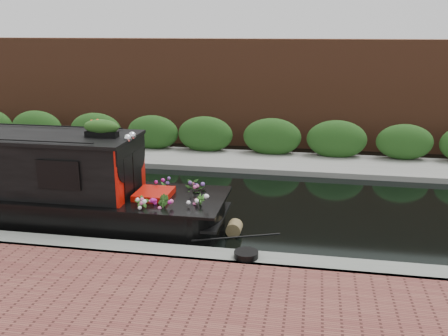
# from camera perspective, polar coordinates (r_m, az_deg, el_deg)

# --- Properties ---
(ground) EXTENTS (80.00, 80.00, 0.00)m
(ground) POSITION_cam_1_polar(r_m,az_deg,el_deg) (13.12, -6.25, -3.95)
(ground) COLOR black
(ground) RESTS_ON ground
(near_bank_coping) EXTENTS (40.00, 0.60, 0.50)m
(near_bank_coping) POSITION_cam_1_polar(r_m,az_deg,el_deg) (10.26, -11.58, -10.05)
(near_bank_coping) COLOR slate
(near_bank_coping) RESTS_ON ground
(far_bank_path) EXTENTS (40.00, 2.40, 0.34)m
(far_bank_path) POSITION_cam_1_polar(r_m,az_deg,el_deg) (17.00, -2.23, 0.75)
(far_bank_path) COLOR gray
(far_bank_path) RESTS_ON ground
(far_hedge) EXTENTS (40.00, 1.10, 2.80)m
(far_hedge) POSITION_cam_1_polar(r_m,az_deg,el_deg) (17.85, -1.60, 1.49)
(far_hedge) COLOR #1F4617
(far_hedge) RESTS_ON ground
(far_brick_wall) EXTENTS (40.00, 1.00, 8.00)m
(far_brick_wall) POSITION_cam_1_polar(r_m,az_deg,el_deg) (19.85, -0.33, 2.96)
(far_brick_wall) COLOR brown
(far_brick_wall) RESTS_ON ground
(rope_fender) EXTENTS (0.33, 0.38, 0.33)m
(rope_fender) POSITION_cam_1_polar(r_m,az_deg,el_deg) (11.02, 1.18, -6.90)
(rope_fender) COLOR brown
(rope_fender) RESTS_ON ground
(coiled_mooring_rope) EXTENTS (0.46, 0.46, 0.12)m
(coiled_mooring_rope) POSITION_cam_1_polar(r_m,az_deg,el_deg) (9.49, 2.55, -9.85)
(coiled_mooring_rope) COLOR black
(coiled_mooring_rope) RESTS_ON near_bank_coping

